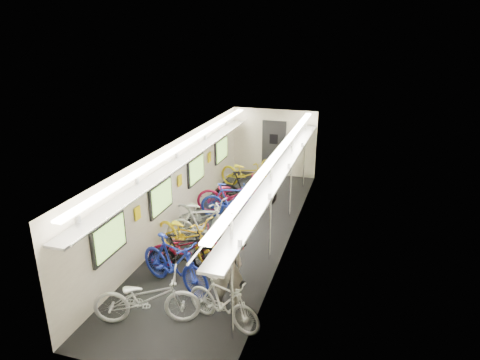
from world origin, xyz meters
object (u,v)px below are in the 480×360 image
Objects in this scene: bicycle_0 at (147,298)px; passenger_mid at (231,244)px; passenger_near at (227,267)px; backpack at (237,239)px; bicycle_1 at (174,263)px.

passenger_mid reaches higher than bicycle_0.
bicycle_0 is 1.55m from passenger_near.
backpack is at bearing 154.61° from passenger_mid.
bicycle_0 is at bearing 97.06° from passenger_mid.
backpack is at bearing -64.92° from bicycle_0.
passenger_near is at bearing -112.94° from backpack.
passenger_near reaches higher than bicycle_1.
bicycle_1 is 1.30m from passenger_near.
bicycle_1 is at bearing -44.72° from passenger_near.
backpack is at bearing -63.81° from bicycle_1.
bicycle_0 is at bearing -159.03° from bicycle_1.
passenger_mid is at bearing -34.13° from bicycle_1.
passenger_near is (1.24, 0.86, 0.35)m from bicycle_0.
bicycle_1 is at bearing -19.15° from bicycle_0.
bicycle_0 is 1.17× the size of passenger_mid.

